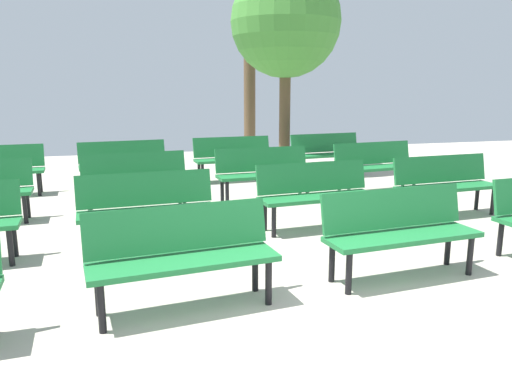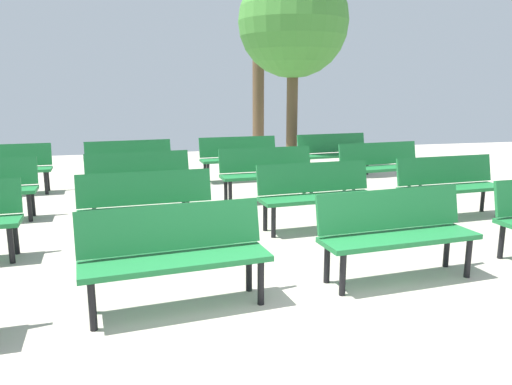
% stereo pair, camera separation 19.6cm
% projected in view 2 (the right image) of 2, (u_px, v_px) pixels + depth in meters
% --- Properties ---
extents(ground_plane, '(24.00, 24.00, 0.00)m').
position_uv_depth(ground_plane, '(383.00, 385.00, 3.18)').
color(ground_plane, '#B2A899').
extents(bench_r0_c1, '(1.64, 0.65, 0.87)m').
position_uv_depth(bench_r0_c1, '(175.00, 250.00, 4.24)').
color(bench_r0_c1, '#1E7238').
rests_on(bench_r0_c1, ground_plane).
extents(bench_r0_c2, '(1.63, 0.61, 0.87)m').
position_uv_depth(bench_r0_c2, '(396.00, 229.00, 4.88)').
color(bench_r0_c2, '#1E7238').
rests_on(bench_r0_c2, ground_plane).
extents(bench_r1_c1, '(1.63, 0.58, 0.87)m').
position_uv_depth(bench_r1_c1, '(147.00, 204.00, 5.91)').
color(bench_r1_c1, '#1E7238').
rests_on(bench_r1_c1, ground_plane).
extents(bench_r1_c2, '(1.63, 0.60, 0.87)m').
position_uv_depth(bench_r1_c2, '(317.00, 191.00, 6.62)').
color(bench_r1_c2, '#1E7238').
rests_on(bench_r1_c2, ground_plane).
extents(bench_r1_c3, '(1.63, 0.58, 0.87)m').
position_uv_depth(bench_r1_c3, '(449.00, 183.00, 7.22)').
color(bench_r1_c3, '#1E7238').
rests_on(bench_r1_c3, ground_plane).
extents(bench_r2_c1, '(1.64, 0.64, 0.87)m').
position_uv_depth(bench_r2_c1, '(139.00, 177.00, 7.70)').
color(bench_r2_c1, '#1E7238').
rests_on(bench_r2_c1, ground_plane).
extents(bench_r2_c2, '(1.62, 0.56, 0.87)m').
position_uv_depth(bench_r2_c2, '(268.00, 170.00, 8.28)').
color(bench_r2_c2, '#1E7238').
rests_on(bench_r2_c2, ground_plane).
extents(bench_r2_c3, '(1.64, 0.65, 0.87)m').
position_uv_depth(bench_r2_c3, '(381.00, 164.00, 9.01)').
color(bench_r2_c3, '#1E7238').
rests_on(bench_r2_c3, ground_plane).
extents(bench_r3_c0, '(1.63, 0.58, 0.87)m').
position_uv_depth(bench_r3_c0, '(3.00, 166.00, 8.73)').
color(bench_r3_c0, '#1E7238').
rests_on(bench_r3_c0, ground_plane).
extents(bench_r3_c1, '(1.64, 0.64, 0.87)m').
position_uv_depth(bench_r3_c1, '(130.00, 161.00, 9.36)').
color(bench_r3_c1, '#1E7238').
rests_on(bench_r3_c1, ground_plane).
extents(bench_r3_c2, '(1.62, 0.57, 0.87)m').
position_uv_depth(bench_r3_c2, '(239.00, 156.00, 10.06)').
color(bench_r3_c2, '#1E7238').
rests_on(bench_r3_c2, ground_plane).
extents(bench_r3_c3, '(1.64, 0.63, 0.87)m').
position_uv_depth(bench_r3_c3, '(334.00, 152.00, 10.69)').
color(bench_r3_c3, '#1E7238').
rests_on(bench_r3_c3, ground_plane).
extents(tree_0, '(2.42, 2.42, 4.48)m').
position_uv_depth(tree_0, '(293.00, 23.00, 10.83)').
color(tree_0, brown).
rests_on(tree_0, ground_plane).
extents(tree_1, '(0.31, 0.31, 2.77)m').
position_uv_depth(tree_1, '(258.00, 105.00, 13.40)').
color(tree_1, brown).
rests_on(tree_1, ground_plane).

